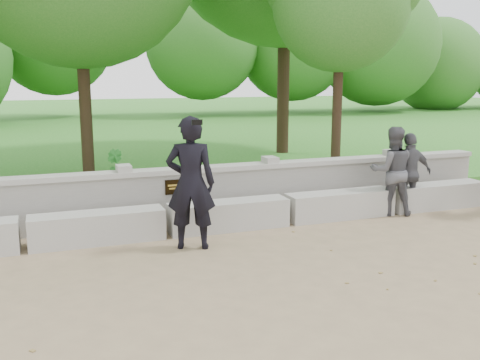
% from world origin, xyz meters
% --- Properties ---
extents(ground, '(80.00, 80.00, 0.00)m').
position_xyz_m(ground, '(0.00, 0.00, 0.00)').
color(ground, '#8D7856').
rests_on(ground, ground).
extents(lawn, '(40.00, 22.00, 0.25)m').
position_xyz_m(lawn, '(0.00, 14.00, 0.12)').
color(lawn, '#236B1B').
rests_on(lawn, ground).
extents(concrete_bench, '(11.90, 0.45, 0.45)m').
position_xyz_m(concrete_bench, '(0.00, 1.90, 0.22)').
color(concrete_bench, '#A6A49D').
rests_on(concrete_bench, ground).
extents(parapet_wall, '(12.50, 0.35, 0.90)m').
position_xyz_m(parapet_wall, '(0.00, 2.60, 0.46)').
color(parapet_wall, '#9C9A93').
rests_on(parapet_wall, ground).
extents(man_main, '(0.78, 0.72, 1.85)m').
position_xyz_m(man_main, '(0.21, 1.21, 0.93)').
color(man_main, black).
rests_on(man_main, ground).
extents(visitor_left, '(0.90, 0.80, 1.53)m').
position_xyz_m(visitor_left, '(3.94, 1.80, 0.76)').
color(visitor_left, '#47474D').
rests_on(visitor_left, ground).
extents(visitor_right, '(0.86, 0.42, 1.41)m').
position_xyz_m(visitor_right, '(4.30, 1.80, 0.71)').
color(visitor_right, '#47474D').
rests_on(visitor_right, ground).
extents(shrub_b, '(0.45, 0.46, 0.65)m').
position_xyz_m(shrub_b, '(-0.31, 5.18, 0.58)').
color(shrub_b, '#246C25').
rests_on(shrub_b, lawn).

